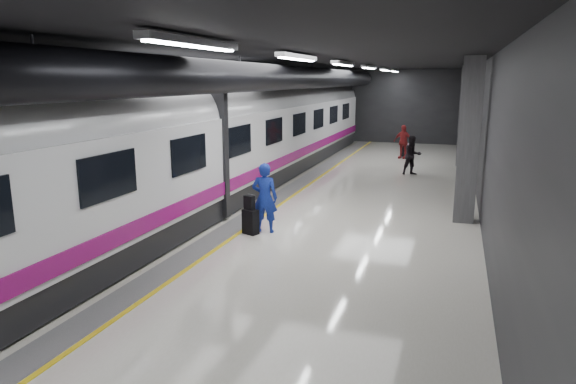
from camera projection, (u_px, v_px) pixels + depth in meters
The scene contains 9 objects.
ground at pixel (287, 226), 13.94m from camera, with size 40.00×40.00×0.00m, color silver.
platform_hall at pixel (288, 92), 14.15m from camera, with size 10.02×40.02×4.51m.
train at pixel (178, 145), 14.48m from camera, with size 3.05×38.00×4.05m.
traveler_main at pixel (265, 198), 13.18m from camera, with size 0.66×0.43×1.82m, color #192EBF.
suitcase_main at pixel (250, 222), 13.13m from camera, with size 0.39×0.25×0.64m, color black.
shoulder_bag at pixel (249, 203), 13.03m from camera, with size 0.27×0.14×0.36m, color black.
traveler_far_a at pixel (412, 155), 21.25m from camera, with size 0.79×0.61×1.62m, color black.
traveler_far_b at pixel (403, 142), 25.70m from camera, with size 0.98×0.41×1.68m, color maroon.
suitcase_far at pixel (405, 151), 26.42m from camera, with size 0.38×0.24×0.55m, color black.
Camera 1 is at (4.21, -12.74, 3.88)m, focal length 32.00 mm.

